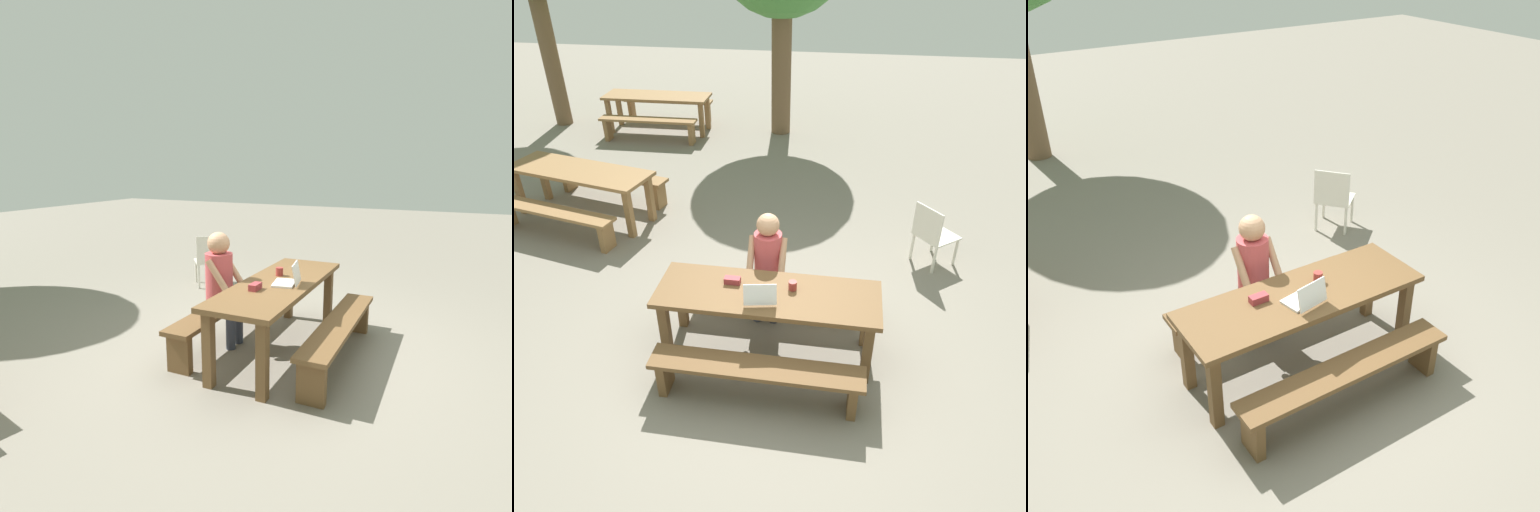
% 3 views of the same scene
% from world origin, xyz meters
% --- Properties ---
extents(ground_plane, '(30.00, 30.00, 0.00)m').
position_xyz_m(ground_plane, '(0.00, 0.00, 0.00)').
color(ground_plane, gray).
extents(picnic_table_front, '(2.14, 0.71, 0.75)m').
position_xyz_m(picnic_table_front, '(0.00, 0.00, 0.64)').
color(picnic_table_front, brown).
rests_on(picnic_table_front, ground).
extents(bench_near, '(1.92, 0.30, 0.42)m').
position_xyz_m(bench_near, '(0.00, -0.64, 0.32)').
color(bench_near, brown).
rests_on(bench_near, ground).
extents(bench_far, '(1.92, 0.30, 0.42)m').
position_xyz_m(bench_far, '(0.00, 0.64, 0.32)').
color(bench_far, brown).
rests_on(bench_far, ground).
extents(laptop, '(0.34, 0.30, 0.22)m').
position_xyz_m(laptop, '(-0.05, -0.13, 0.80)').
color(laptop, white).
rests_on(laptop, picnic_table_front).
extents(small_pouch, '(0.16, 0.08, 0.06)m').
position_xyz_m(small_pouch, '(-0.36, 0.10, 0.78)').
color(small_pouch, '#993338').
rests_on(small_pouch, picnic_table_front).
extents(coffee_mug, '(0.08, 0.08, 0.09)m').
position_xyz_m(coffee_mug, '(0.23, 0.09, 0.79)').
color(coffee_mug, '#99332D').
rests_on(coffee_mug, picnic_table_front).
extents(person_seated, '(0.40, 0.40, 1.23)m').
position_xyz_m(person_seated, '(-0.10, 0.61, 0.72)').
color(person_seated, '#333847').
rests_on(person_seated, ground).
extents(plastic_chair, '(0.62, 0.62, 0.83)m').
position_xyz_m(plastic_chair, '(1.78, 1.91, 0.44)').
color(plastic_chair, silver).
rests_on(plastic_chair, ground).
extents(picnic_table_mid, '(2.19, 0.78, 0.76)m').
position_xyz_m(picnic_table_mid, '(-3.35, 6.26, 0.65)').
color(picnic_table_mid, olive).
rests_on(picnic_table_mid, ground).
extents(bench_mid_south, '(1.96, 0.34, 0.48)m').
position_xyz_m(bench_mid_south, '(-3.34, 5.59, 0.36)').
color(bench_mid_south, olive).
rests_on(bench_mid_south, ground).
extents(bench_mid_north, '(1.96, 0.34, 0.48)m').
position_xyz_m(bench_mid_north, '(-3.37, 6.93, 0.36)').
color(bench_mid_north, olive).
rests_on(bench_mid_north, ground).
extents(picnic_table_rear, '(2.25, 1.16, 0.76)m').
position_xyz_m(picnic_table_rear, '(-3.15, 2.41, 0.65)').
color(picnic_table_rear, olive).
rests_on(picnic_table_rear, ground).
extents(bench_rear_south, '(1.95, 0.71, 0.44)m').
position_xyz_m(bench_rear_south, '(-3.29, 1.77, 0.34)').
color(bench_rear_south, olive).
rests_on(bench_rear_south, ground).
extents(bench_rear_north, '(1.95, 0.71, 0.44)m').
position_xyz_m(bench_rear_north, '(-3.00, 3.06, 0.34)').
color(bench_rear_north, olive).
rests_on(bench_rear_north, ground).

